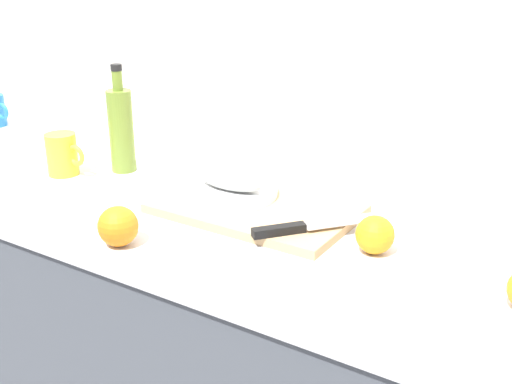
{
  "coord_description": "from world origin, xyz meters",
  "views": [
    {
      "loc": [
        0.92,
        -1.06,
        1.46
      ],
      "look_at": [
        0.22,
        0.04,
        0.95
      ],
      "focal_mm": 44.72,
      "sensor_mm": 36.0,
      "label": 1
    }
  ],
  "objects_px": {
    "white_plate": "(231,192)",
    "coffee_mug_1": "(63,154)",
    "fish_fillet": "(231,181)",
    "cutting_board": "(256,209)",
    "chef_knife": "(304,227)",
    "olive_oil_bottle": "(121,129)"
  },
  "relations": [
    {
      "from": "cutting_board",
      "to": "chef_knife",
      "type": "height_order",
      "value": "chef_knife"
    },
    {
      "from": "cutting_board",
      "to": "white_plate",
      "type": "height_order",
      "value": "white_plate"
    },
    {
      "from": "cutting_board",
      "to": "olive_oil_bottle",
      "type": "distance_m",
      "value": 0.46
    },
    {
      "from": "white_plate",
      "to": "fish_fillet",
      "type": "relative_size",
      "value": 1.33
    },
    {
      "from": "chef_knife",
      "to": "olive_oil_bottle",
      "type": "bearing_deg",
      "value": 118.04
    },
    {
      "from": "cutting_board",
      "to": "coffee_mug_1",
      "type": "distance_m",
      "value": 0.56
    },
    {
      "from": "olive_oil_bottle",
      "to": "coffee_mug_1",
      "type": "distance_m",
      "value": 0.16
    },
    {
      "from": "coffee_mug_1",
      "to": "chef_knife",
      "type": "bearing_deg",
      "value": -1.06
    },
    {
      "from": "white_plate",
      "to": "coffee_mug_1",
      "type": "relative_size",
      "value": 1.81
    },
    {
      "from": "fish_fillet",
      "to": "white_plate",
      "type": "bearing_deg",
      "value": 0.0
    },
    {
      "from": "fish_fillet",
      "to": "coffee_mug_1",
      "type": "xyz_separation_m",
      "value": [
        -0.47,
        -0.07,
        0.0
      ]
    },
    {
      "from": "fish_fillet",
      "to": "olive_oil_bottle",
      "type": "relative_size",
      "value": 0.58
    },
    {
      "from": "fish_fillet",
      "to": "chef_knife",
      "type": "height_order",
      "value": "fish_fillet"
    },
    {
      "from": "chef_knife",
      "to": "coffee_mug_1",
      "type": "xyz_separation_m",
      "value": [
        -0.71,
        0.01,
        0.03
      ]
    },
    {
      "from": "white_plate",
      "to": "coffee_mug_1",
      "type": "distance_m",
      "value": 0.48
    },
    {
      "from": "fish_fillet",
      "to": "chef_knife",
      "type": "relative_size",
      "value": 0.67
    },
    {
      "from": "cutting_board",
      "to": "white_plate",
      "type": "xyz_separation_m",
      "value": [
        -0.08,
        0.02,
        0.02
      ]
    },
    {
      "from": "white_plate",
      "to": "fish_fillet",
      "type": "bearing_deg",
      "value": 0.0
    },
    {
      "from": "fish_fillet",
      "to": "cutting_board",
      "type": "bearing_deg",
      "value": -13.7
    },
    {
      "from": "olive_oil_bottle",
      "to": "cutting_board",
      "type": "bearing_deg",
      "value": -6.98
    },
    {
      "from": "cutting_board",
      "to": "chef_knife",
      "type": "distance_m",
      "value": 0.17
    },
    {
      "from": "cutting_board",
      "to": "coffee_mug_1",
      "type": "height_order",
      "value": "coffee_mug_1"
    }
  ]
}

